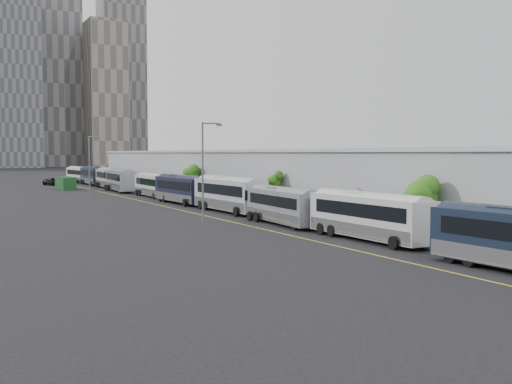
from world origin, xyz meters
TOP-DOWN VIEW (x-y plane):
  - sidewalk at (9.00, 55.00)m, footprint 10.00×170.00m
  - lane_line at (-1.50, 55.00)m, footprint 0.12×160.00m
  - depot at (12.99, 55.00)m, footprint 12.45×160.40m
  - bus_2 at (2.32, 33.98)m, footprint 2.85×12.78m
  - bus_3 at (1.86, 46.81)m, footprint 3.27×12.18m
  - bus_4 at (2.53, 60.65)m, footprint 3.07×13.87m
  - bus_5 at (1.98, 74.78)m, footprint 3.14×13.14m
  - bus_6 at (2.69, 89.41)m, footprint 2.77×12.37m
  - bus_7 at (1.74, 105.03)m, footprint 3.56×13.87m
  - bus_8 at (2.58, 116.75)m, footprint 3.34×13.50m
  - bus_9 at (2.69, 131.14)m, footprint 3.00×13.53m
  - bus_10 at (2.38, 144.05)m, footprint 3.58×12.63m
  - tree_1 at (5.49, 31.78)m, footprint 2.61×2.61m
  - tree_2 at (6.07, 56.19)m, footprint 1.45×1.45m
  - tree_3 at (5.64, 80.75)m, footprint 2.31×2.31m
  - street_lamp_near at (-4.96, 49.53)m, footprint 2.04×0.22m
  - street_lamp_far at (-4.37, 100.87)m, footprint 2.04×0.22m
  - shipping_container at (-5.82, 115.40)m, footprint 2.89×5.97m
  - suv at (-5.07, 132.70)m, footprint 4.32×6.12m

SIDE VIEW (x-z plane):
  - lane_line at x=-1.50m, z-range 0.00..0.02m
  - sidewalk at x=9.00m, z-range 0.00..0.12m
  - suv at x=-5.07m, z-range 0.00..1.55m
  - shipping_container at x=-5.82m, z-range 0.00..2.33m
  - bus_3 at x=1.86m, z-range -0.28..3.24m
  - bus_6 at x=2.69m, z-range -0.28..3.32m
  - bus_10 at x=2.38m, z-range -0.28..3.36m
  - bus_2 at x=2.32m, z-range -0.29..3.43m
  - bus_5 at x=1.98m, z-range -0.30..3.52m
  - bus_8 at x=2.58m, z-range -0.30..3.61m
  - bus_9 at x=2.69m, z-range -0.31..3.64m
  - bus_7 at x=1.74m, z-range -0.31..3.70m
  - bus_4 at x=2.53m, z-range -0.31..3.73m
  - depot at x=12.99m, z-range -0.09..7.11m
  - tree_2 at x=6.07m, z-range 1.40..5.78m
  - tree_1 at x=5.49m, z-range 1.20..6.25m
  - tree_3 at x=5.64m, z-range 1.32..6.32m
  - street_lamp_far at x=-4.37m, z-range 0.70..10.25m
  - street_lamp_near at x=-4.96m, z-range 0.70..10.32m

